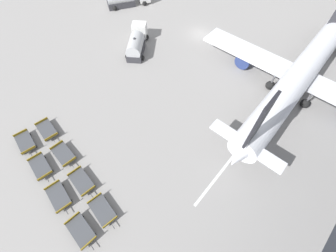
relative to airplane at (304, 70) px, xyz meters
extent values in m
plane|color=gray|center=(-18.02, 0.36, -3.01)|extent=(500.00, 500.00, 0.00)
cylinder|color=silver|center=(-0.03, 0.58, 0.23)|extent=(5.12, 34.72, 3.41)
cone|color=silver|center=(0.83, -16.70, 0.23)|extent=(3.43, 4.24, 3.23)
cube|color=black|center=(0.80, -16.06, 4.99)|extent=(0.41, 2.56, 6.11)
cube|color=silver|center=(0.80, -15.96, 0.74)|extent=(8.46, 1.90, 0.24)
cube|color=silver|center=(0.04, -0.80, -0.54)|extent=(30.14, 5.20, 0.44)
cylinder|color=navy|center=(-7.97, -0.80, -1.78)|extent=(2.53, 3.47, 2.37)
cube|color=black|center=(-0.03, 0.58, -0.37)|extent=(5.02, 31.27, 0.61)
cylinder|color=#56565B|center=(-0.56, 11.29, -1.50)|extent=(0.24, 0.24, 1.76)
sphere|color=black|center=(-0.56, 11.29, -2.38)|extent=(1.26, 1.26, 1.26)
cylinder|color=#56565B|center=(2.74, -2.75, -1.50)|extent=(0.24, 0.24, 1.76)
sphere|color=black|center=(2.74, -2.75, -2.38)|extent=(1.26, 1.26, 1.26)
cylinder|color=#56565B|center=(-2.46, -3.01, -1.50)|extent=(0.24, 0.24, 1.76)
sphere|color=black|center=(-2.46, -3.01, -2.38)|extent=(1.26, 1.26, 1.26)
cube|color=white|center=(-25.06, -7.91, -1.44)|extent=(3.04, 2.96, 2.34)
cube|color=#333338|center=(-22.38, -11.24, -2.46)|extent=(4.86, 5.23, 1.10)
cylinder|color=#B7BABC|center=(-22.38, -11.24, -1.35)|extent=(4.66, 5.00, 2.32)
sphere|color=#333338|center=(-22.38, -11.24, -0.19)|extent=(0.44, 0.44, 0.44)
sphere|color=black|center=(-24.01, -7.40, -2.56)|extent=(0.90, 0.90, 0.90)
sphere|color=black|center=(-25.78, -8.82, -2.56)|extent=(0.90, 0.90, 0.90)
sphere|color=black|center=(-20.62, -11.63, -2.56)|extent=(0.90, 0.90, 0.90)
sphere|color=black|center=(-22.38, -13.05, -2.56)|extent=(0.90, 0.90, 0.90)
cube|color=#333338|center=(-35.77, -3.32, -2.43)|extent=(4.75, 5.90, 1.16)
sphere|color=black|center=(-32.58, 0.07, -2.56)|extent=(0.90, 0.90, 0.90)
sphere|color=black|center=(-35.48, -5.28, -2.56)|extent=(0.90, 0.90, 0.90)
sphere|color=black|center=(-37.56, -4.15, -2.56)|extent=(0.90, 0.90, 0.90)
cube|color=#424449|center=(-19.23, -32.14, -2.46)|extent=(3.36, 2.13, 0.10)
cube|color=olive|center=(-17.71, -32.36, -2.25)|extent=(0.32, 1.69, 0.32)
cube|color=olive|center=(-20.74, -31.92, -2.25)|extent=(0.32, 1.69, 0.32)
cube|color=#333338|center=(-17.32, -32.42, -2.58)|extent=(0.70, 0.16, 0.06)
sphere|color=black|center=(-18.24, -33.01, -2.83)|extent=(0.36, 0.36, 0.36)
sphere|color=black|center=(-18.03, -31.58, -2.83)|extent=(0.36, 0.36, 0.36)
sphere|color=black|center=(-20.42, -32.69, -2.83)|extent=(0.36, 0.36, 0.36)
sphere|color=black|center=(-20.21, -31.27, -2.83)|extent=(0.36, 0.36, 0.36)
cube|color=#424449|center=(-14.92, -32.46, -2.46)|extent=(3.32, 2.04, 0.10)
cube|color=olive|center=(-13.39, -32.63, -2.25)|extent=(0.27, 1.70, 0.32)
cube|color=olive|center=(-16.44, -32.29, -2.25)|extent=(0.27, 1.70, 0.32)
cube|color=#333338|center=(-13.00, -32.68, -2.58)|extent=(0.70, 0.14, 0.06)
sphere|color=black|center=(-13.90, -33.30, -2.83)|extent=(0.36, 0.36, 0.36)
sphere|color=black|center=(-13.74, -31.87, -2.83)|extent=(0.36, 0.36, 0.36)
sphere|color=black|center=(-16.09, -33.05, -2.83)|extent=(0.36, 0.36, 0.36)
sphere|color=black|center=(-15.93, -31.62, -2.83)|extent=(0.36, 0.36, 0.36)
cube|color=#424449|center=(-10.41, -32.84, -2.46)|extent=(3.34, 2.08, 0.10)
cube|color=olive|center=(-8.89, -33.04, -2.25)|extent=(0.29, 1.70, 0.32)
cube|color=olive|center=(-11.93, -32.65, -2.25)|extent=(0.29, 1.70, 0.32)
cube|color=#333338|center=(-8.50, -33.08, -2.58)|extent=(0.70, 0.15, 0.06)
sphere|color=black|center=(-9.41, -33.70, -2.83)|extent=(0.36, 0.36, 0.36)
sphere|color=black|center=(-9.23, -32.27, -2.83)|extent=(0.36, 0.36, 0.36)
sphere|color=black|center=(-11.59, -33.42, -2.83)|extent=(0.36, 0.36, 0.36)
sphere|color=black|center=(-11.42, -31.99, -2.83)|extent=(0.36, 0.36, 0.36)
cube|color=#424449|center=(-5.91, -33.10, -2.46)|extent=(3.22, 1.84, 0.10)
cube|color=olive|center=(-4.38, -33.17, -2.25)|extent=(0.16, 1.70, 0.32)
cube|color=olive|center=(-7.44, -33.03, -2.25)|extent=(0.16, 1.70, 0.32)
cube|color=#333338|center=(-3.99, -33.19, -2.58)|extent=(0.70, 0.09, 0.06)
sphere|color=black|center=(-4.84, -33.87, -2.83)|extent=(0.36, 0.36, 0.36)
sphere|color=black|center=(-4.78, -32.43, -2.83)|extent=(0.36, 0.36, 0.36)
sphere|color=black|center=(-7.04, -33.77, -2.83)|extent=(0.36, 0.36, 0.36)
sphere|color=black|center=(-6.98, -32.33, -2.83)|extent=(0.36, 0.36, 0.36)
cube|color=#424449|center=(-18.94, -29.38, -2.46)|extent=(3.31, 2.01, 0.10)
cube|color=olive|center=(-17.42, -29.53, -2.25)|extent=(0.25, 1.70, 0.32)
cube|color=olive|center=(-20.47, -29.22, -2.25)|extent=(0.25, 1.70, 0.32)
cube|color=#333338|center=(-17.03, -29.57, -2.58)|extent=(0.70, 0.13, 0.06)
sphere|color=black|center=(-17.92, -30.21, -2.83)|extent=(0.36, 0.36, 0.36)
sphere|color=black|center=(-17.77, -28.77, -2.83)|extent=(0.36, 0.36, 0.36)
sphere|color=black|center=(-20.11, -29.98, -2.83)|extent=(0.36, 0.36, 0.36)
sphere|color=black|center=(-19.97, -28.55, -2.83)|extent=(0.36, 0.36, 0.36)
cube|color=#424449|center=(-14.42, -29.77, -2.46)|extent=(3.22, 1.83, 0.10)
cube|color=olive|center=(-12.89, -29.83, -2.25)|extent=(0.15, 1.70, 0.32)
cube|color=olive|center=(-15.96, -29.71, -2.25)|extent=(0.15, 1.70, 0.32)
cube|color=#333338|center=(-12.50, -29.85, -2.58)|extent=(0.70, 0.09, 0.06)
sphere|color=black|center=(-13.35, -30.54, -2.83)|extent=(0.36, 0.36, 0.36)
sphere|color=black|center=(-13.29, -29.09, -2.83)|extent=(0.36, 0.36, 0.36)
sphere|color=black|center=(-15.55, -30.45, -2.83)|extent=(0.36, 0.36, 0.36)
sphere|color=black|center=(-15.49, -29.00, -2.83)|extent=(0.36, 0.36, 0.36)
cube|color=#424449|center=(-10.05, -30.20, -2.46)|extent=(3.27, 1.93, 0.10)
cube|color=olive|center=(-8.52, -30.32, -2.25)|extent=(0.21, 1.70, 0.32)
cube|color=olive|center=(-11.58, -30.08, -2.25)|extent=(0.21, 1.70, 0.32)
cube|color=#333338|center=(-8.13, -30.35, -2.58)|extent=(0.70, 0.11, 0.06)
sphere|color=black|center=(-9.00, -31.00, -2.83)|extent=(0.36, 0.36, 0.36)
sphere|color=black|center=(-8.89, -29.57, -2.83)|extent=(0.36, 0.36, 0.36)
sphere|color=black|center=(-11.20, -30.84, -2.83)|extent=(0.36, 0.36, 0.36)
sphere|color=black|center=(-11.09, -29.40, -2.83)|extent=(0.36, 0.36, 0.36)
cube|color=#424449|center=(-5.93, -30.48, -2.46)|extent=(3.31, 2.01, 0.10)
cube|color=olive|center=(-4.40, -30.64, -2.25)|extent=(0.25, 1.70, 0.32)
cube|color=olive|center=(-7.46, -30.32, -2.25)|extent=(0.25, 1.70, 0.32)
cube|color=#333338|center=(-4.02, -30.68, -2.58)|extent=(0.70, 0.13, 0.06)
sphere|color=black|center=(-4.91, -31.31, -2.83)|extent=(0.36, 0.36, 0.36)
sphere|color=black|center=(-4.76, -29.87, -2.83)|extent=(0.36, 0.36, 0.36)
sphere|color=black|center=(-7.10, -31.08, -2.83)|extent=(0.36, 0.36, 0.36)
sphere|color=black|center=(-6.95, -29.65, -2.83)|extent=(0.36, 0.36, 0.36)
cube|color=white|center=(-0.24, -8.07, -3.01)|extent=(1.84, 30.90, 0.01)
camera|label=1|loc=(2.79, -29.90, 21.32)|focal=24.00mm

